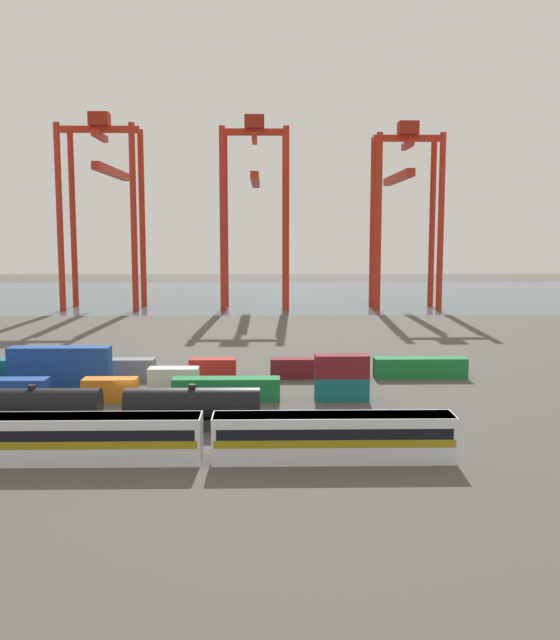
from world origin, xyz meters
name	(u,v)px	position (x,y,z in m)	size (l,w,h in m)	color
ground_plane	(174,345)	(0.00, 40.00, 0.00)	(420.00, 420.00, 0.00)	#4C4944
harbour_water	(216,295)	(0.00, 138.35, 0.00)	(400.00, 110.00, 0.01)	#475B6B
passenger_train	(80,437)	(0.22, -20.84, 2.14)	(61.87, 3.14, 3.90)	silver
freight_tank_row	(33,409)	(-6.85, -11.10, 2.07)	(43.63, 2.92, 4.38)	#232326
shipping_container_3	(110,390)	(-2.00, 0.46, 1.30)	(6.04, 2.44, 2.60)	orange
shipping_container_4	(226,389)	(11.05, 0.46, 1.30)	(12.10, 2.44, 2.60)	#197538
shipping_container_5	(342,389)	(24.10, 0.46, 1.30)	(6.04, 2.44, 2.60)	#146066
shipping_container_6	(342,366)	(24.10, 0.46, 3.90)	(6.04, 2.44, 2.60)	maroon
shipping_container_10	(61,379)	(-9.35, 6.63, 1.30)	(12.10, 2.44, 2.60)	#1C4299
shipping_container_11	(60,357)	(-9.35, 6.63, 3.90)	(12.10, 2.44, 2.60)	#1C4299
shipping_container_12	(174,378)	(4.32, 6.63, 1.30)	(6.04, 2.44, 2.60)	silver
shipping_container_15	(3,369)	(-18.55, 12.80, 1.30)	(12.10, 2.44, 2.60)	#146066
shipping_container_16	(108,369)	(-4.98, 12.80, 1.30)	(12.10, 2.44, 2.60)	slate
shipping_container_17	(213,368)	(8.59, 12.80, 1.30)	(6.04, 2.44, 2.60)	#AD211C
shipping_container_18	(317,368)	(22.15, 12.80, 1.30)	(12.10, 2.44, 2.60)	maroon
shipping_container_19	(420,368)	(35.72, 12.80, 1.30)	(12.10, 2.44, 2.60)	#197538
gantry_crane_west	(104,191)	(-24.94, 101.70, 29.24)	(19.21, 38.95, 47.91)	red
gantry_crane_central	(255,195)	(12.76, 101.10, 28.23)	(16.91, 33.77, 47.37)	red
gantry_crane_east	(404,197)	(50.45, 101.36, 27.87)	(16.84, 34.93, 45.97)	red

